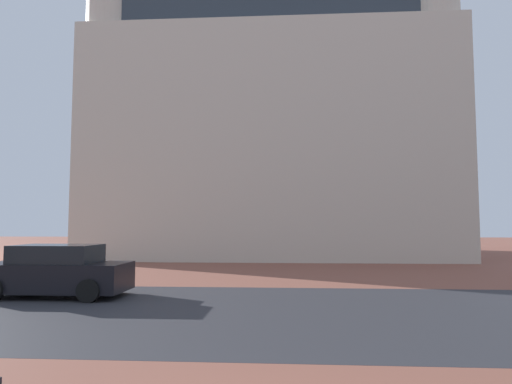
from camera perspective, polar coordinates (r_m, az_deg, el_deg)
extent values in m
plane|color=brown|center=(13.10, 1.40, -13.67)|extent=(120.00, 120.00, 0.00)
cube|color=#2D2D33|center=(11.15, 0.99, -15.33)|extent=(120.00, 8.05, 0.00)
cube|color=beige|center=(32.64, 2.05, 4.49)|extent=(22.98, 15.78, 14.19)
cube|color=#2D3842|center=(34.88, 2.01, 18.08)|extent=(21.14, 14.52, 2.40)
cube|color=beige|center=(34.90, 7.55, 17.89)|extent=(5.26, 5.26, 30.52)
cylinder|color=beige|center=(28.84, -18.89, 9.39)|extent=(2.80, 2.80, 17.65)
cylinder|color=beige|center=(28.33, 22.66, 10.70)|extent=(2.80, 2.80, 18.57)
cube|color=black|center=(14.47, -24.64, -10.04)|extent=(4.18, 1.71, 0.82)
cube|color=black|center=(14.41, -24.55, -7.36)|extent=(2.34, 1.51, 0.53)
cylinder|color=black|center=(15.91, -27.64, -10.35)|extent=(0.64, 0.22, 0.64)
cylinder|color=black|center=(13.13, -21.05, -11.96)|extent=(0.64, 0.22, 0.64)
cylinder|color=black|center=(14.69, -18.22, -11.17)|extent=(0.64, 0.22, 0.64)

